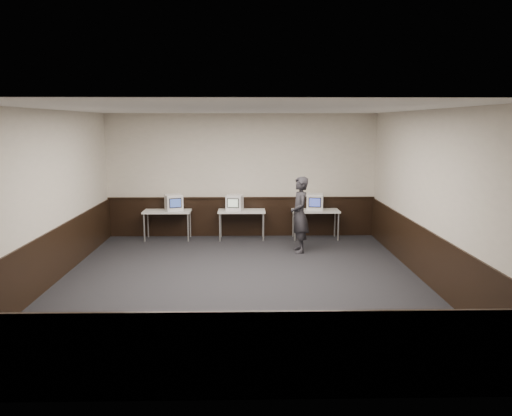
{
  "coord_description": "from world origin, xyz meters",
  "views": [
    {
      "loc": [
        0.11,
        -8.96,
        2.95
      ],
      "look_at": [
        0.33,
        1.6,
        1.15
      ],
      "focal_mm": 35.0,
      "sensor_mm": 36.0,
      "label": 1
    }
  ],
  "objects_px": {
    "desk_center": "(242,213)",
    "desk_right": "(316,213)",
    "emac_left": "(174,203)",
    "emac_right": "(315,202)",
    "person": "(300,215)",
    "desk_left": "(167,213)",
    "emac_center": "(235,203)"
  },
  "relations": [
    {
      "from": "desk_center",
      "to": "emac_right",
      "type": "distance_m",
      "value": 1.91
    },
    {
      "from": "desk_left",
      "to": "desk_center",
      "type": "bearing_deg",
      "value": 0.0
    },
    {
      "from": "desk_center",
      "to": "emac_right",
      "type": "bearing_deg",
      "value": 0.75
    },
    {
      "from": "emac_left",
      "to": "emac_center",
      "type": "bearing_deg",
      "value": -18.19
    },
    {
      "from": "desk_center",
      "to": "desk_right",
      "type": "height_order",
      "value": "same"
    },
    {
      "from": "desk_left",
      "to": "emac_left",
      "type": "xyz_separation_m",
      "value": [
        0.17,
        -0.0,
        0.28
      ]
    },
    {
      "from": "desk_left",
      "to": "desk_right",
      "type": "xyz_separation_m",
      "value": [
        3.8,
        0.0,
        0.0
      ]
    },
    {
      "from": "desk_center",
      "to": "desk_left",
      "type": "bearing_deg",
      "value": 180.0
    },
    {
      "from": "desk_right",
      "to": "emac_left",
      "type": "xyz_separation_m",
      "value": [
        -3.63,
        -0.0,
        0.28
      ]
    },
    {
      "from": "emac_left",
      "to": "person",
      "type": "height_order",
      "value": "person"
    },
    {
      "from": "desk_left",
      "to": "emac_left",
      "type": "height_order",
      "value": "emac_left"
    },
    {
      "from": "desk_center",
      "to": "emac_left",
      "type": "relative_size",
      "value": 2.22
    },
    {
      "from": "desk_right",
      "to": "person",
      "type": "height_order",
      "value": "person"
    },
    {
      "from": "emac_center",
      "to": "emac_right",
      "type": "height_order",
      "value": "emac_right"
    },
    {
      "from": "emac_left",
      "to": "emac_right",
      "type": "xyz_separation_m",
      "value": [
        3.61,
        0.03,
        0.0
      ]
    },
    {
      "from": "person",
      "to": "desk_right",
      "type": "bearing_deg",
      "value": 151.89
    },
    {
      "from": "emac_center",
      "to": "emac_right",
      "type": "bearing_deg",
      "value": 10.94
    },
    {
      "from": "desk_left",
      "to": "emac_left",
      "type": "distance_m",
      "value": 0.33
    },
    {
      "from": "desk_center",
      "to": "emac_center",
      "type": "relative_size",
      "value": 2.48
    },
    {
      "from": "desk_left",
      "to": "emac_center",
      "type": "bearing_deg",
      "value": 0.56
    },
    {
      "from": "emac_left",
      "to": "emac_right",
      "type": "bearing_deg",
      "value": -18.44
    },
    {
      "from": "desk_left",
      "to": "desk_center",
      "type": "relative_size",
      "value": 1.0
    },
    {
      "from": "desk_right",
      "to": "emac_center",
      "type": "height_order",
      "value": "emac_center"
    },
    {
      "from": "emac_left",
      "to": "emac_center",
      "type": "height_order",
      "value": "emac_left"
    },
    {
      "from": "emac_left",
      "to": "emac_right",
      "type": "relative_size",
      "value": 1.08
    },
    {
      "from": "emac_right",
      "to": "person",
      "type": "xyz_separation_m",
      "value": [
        -0.54,
        -1.35,
        -0.08
      ]
    },
    {
      "from": "emac_left",
      "to": "desk_center",
      "type": "bearing_deg",
      "value": -18.82
    },
    {
      "from": "desk_left",
      "to": "desk_center",
      "type": "distance_m",
      "value": 1.9
    },
    {
      "from": "desk_left",
      "to": "emac_left",
      "type": "bearing_deg",
      "value": -0.21
    },
    {
      "from": "desk_right",
      "to": "person",
      "type": "xyz_separation_m",
      "value": [
        -0.55,
        -1.33,
        0.2
      ]
    },
    {
      "from": "emac_left",
      "to": "desk_left",
      "type": "bearing_deg",
      "value": 160.95
    },
    {
      "from": "emac_left",
      "to": "person",
      "type": "distance_m",
      "value": 3.35
    }
  ]
}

